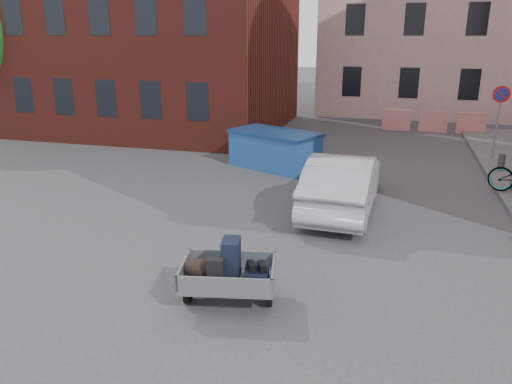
% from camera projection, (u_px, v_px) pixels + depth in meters
% --- Properties ---
extents(ground, '(120.00, 120.00, 0.00)m').
position_uv_depth(ground, '(274.00, 244.00, 11.30)').
color(ground, '#38383A').
rests_on(ground, ground).
extents(far_building, '(6.00, 6.00, 8.00)m').
position_uv_depth(far_building, '(73.00, 41.00, 35.35)').
color(far_building, maroon).
rests_on(far_building, ground).
extents(no_parking_sign, '(0.60, 0.09, 2.65)m').
position_uv_depth(no_parking_sign, '(499.00, 107.00, 17.85)').
color(no_parking_sign, gray).
rests_on(no_parking_sign, sidewalk).
extents(barriers, '(4.70, 0.18, 1.00)m').
position_uv_depth(barriers, '(433.00, 121.00, 23.83)').
color(barriers, red).
rests_on(barriers, ground).
extents(trailer, '(1.78, 1.93, 1.20)m').
position_uv_depth(trailer, '(228.00, 272.00, 8.63)').
color(trailer, black).
rests_on(trailer, ground).
extents(dumpster, '(3.49, 2.76, 1.30)m').
position_uv_depth(dumpster, '(275.00, 149.00, 17.45)').
color(dumpster, '#2151A0').
rests_on(dumpster, ground).
extents(silver_car, '(1.79, 4.74, 1.55)m').
position_uv_depth(silver_car, '(343.00, 182.00, 13.21)').
color(silver_car, '#9D9FA4').
rests_on(silver_car, ground).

